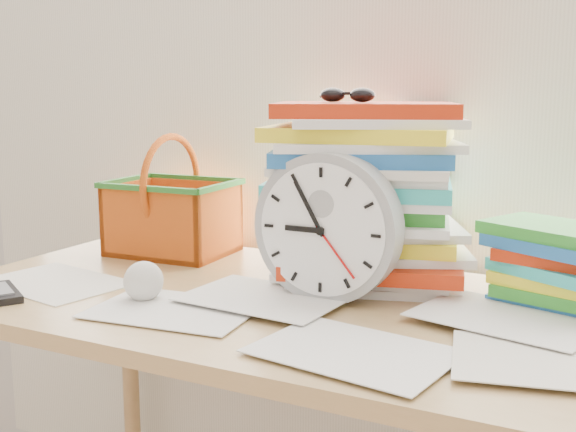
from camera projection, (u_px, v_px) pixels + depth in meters
The scene contains 9 objects.
curtain at pixel (371, 15), 1.59m from camera, with size 2.40×0.01×2.50m, color white.
desk at pixel (294, 338), 1.37m from camera, with size 1.40×0.70×0.75m.
paper_stack at pixel (369, 194), 1.45m from camera, with size 0.38×0.31×0.36m, color white, non-canonical shape.
clock at pixel (328, 228), 1.32m from camera, with size 0.28×0.28×0.06m, color #97999B.
sunglasses at pixel (347, 95), 1.42m from camera, with size 0.13×0.11×0.03m, color black, non-canonical shape.
book_stack at pixel (559, 267), 1.28m from camera, with size 0.26×0.20×0.15m, color white, non-canonical shape.
basket at pixel (172, 196), 1.71m from camera, with size 0.28×0.22×0.28m, color orange, non-canonical shape.
crumpled_ball at pixel (143, 281), 1.34m from camera, with size 0.08×0.08×0.08m, color white.
scattered_papers at pixel (294, 297), 1.35m from camera, with size 1.26×0.42×0.02m, color white, non-canonical shape.
Camera 1 is at (0.58, 0.43, 1.14)m, focal length 45.00 mm.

